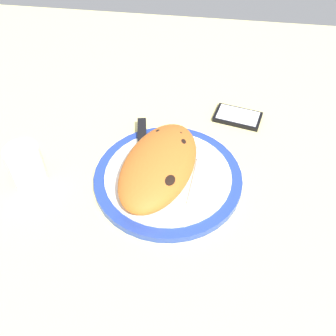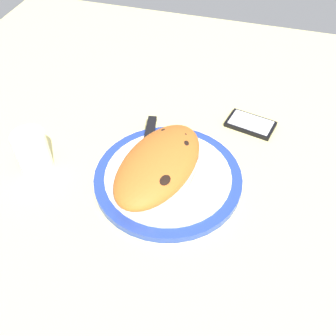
{
  "view_description": "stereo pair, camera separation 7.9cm",
  "coord_description": "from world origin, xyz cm",
  "px_view_note": "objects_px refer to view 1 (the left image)",
  "views": [
    {
      "loc": [
        -53.84,
        -7.5,
        62.03
      ],
      "look_at": [
        0.0,
        0.0,
        3.89
      ],
      "focal_mm": 41.65,
      "sensor_mm": 36.0,
      "label": 1
    },
    {
      "loc": [
        -52.17,
        -15.27,
        62.03
      ],
      "look_at": [
        0.0,
        0.0,
        3.89
      ],
      "focal_mm": 41.65,
      "sensor_mm": 36.0,
      "label": 2
    }
  ],
  "objects_px": {
    "plate": "(168,178)",
    "smartphone": "(238,117)",
    "calzone": "(159,165)",
    "fork": "(197,168)",
    "knife": "(142,144)",
    "water_glass": "(27,168)"
  },
  "relations": [
    {
      "from": "plate",
      "to": "water_glass",
      "type": "xyz_separation_m",
      "value": [
        -0.04,
        0.28,
        0.03
      ]
    },
    {
      "from": "plate",
      "to": "smartphone",
      "type": "distance_m",
      "value": 0.27
    },
    {
      "from": "water_glass",
      "to": "calzone",
      "type": "bearing_deg",
      "value": -82.74
    },
    {
      "from": "knife",
      "to": "smartphone",
      "type": "xyz_separation_m",
      "value": [
        0.15,
        -0.21,
        -0.02
      ]
    },
    {
      "from": "calzone",
      "to": "fork",
      "type": "bearing_deg",
      "value": -67.39
    },
    {
      "from": "plate",
      "to": "fork",
      "type": "bearing_deg",
      "value": -67.06
    },
    {
      "from": "plate",
      "to": "calzone",
      "type": "bearing_deg",
      "value": 111.52
    },
    {
      "from": "fork",
      "to": "smartphone",
      "type": "relative_size",
      "value": 1.32
    },
    {
      "from": "fork",
      "to": "water_glass",
      "type": "height_order",
      "value": "water_glass"
    },
    {
      "from": "fork",
      "to": "knife",
      "type": "height_order",
      "value": "knife"
    },
    {
      "from": "plate",
      "to": "knife",
      "type": "xyz_separation_m",
      "value": [
        0.08,
        0.07,
        0.01
      ]
    },
    {
      "from": "fork",
      "to": "knife",
      "type": "distance_m",
      "value": 0.14
    },
    {
      "from": "water_glass",
      "to": "plate",
      "type": "bearing_deg",
      "value": -81.8
    },
    {
      "from": "plate",
      "to": "fork",
      "type": "relative_size",
      "value": 1.89
    },
    {
      "from": "plate",
      "to": "water_glass",
      "type": "distance_m",
      "value": 0.29
    },
    {
      "from": "knife",
      "to": "fork",
      "type": "bearing_deg",
      "value": -112.44
    },
    {
      "from": "smartphone",
      "to": "fork",
      "type": "bearing_deg",
      "value": 157.45
    },
    {
      "from": "smartphone",
      "to": "plate",
      "type": "bearing_deg",
      "value": 147.8
    },
    {
      "from": "calzone",
      "to": "knife",
      "type": "xyz_separation_m",
      "value": [
        0.08,
        0.05,
        -0.03
      ]
    },
    {
      "from": "plate",
      "to": "water_glass",
      "type": "relative_size",
      "value": 3.36
    },
    {
      "from": "calzone",
      "to": "water_glass",
      "type": "xyz_separation_m",
      "value": [
        -0.03,
        0.27,
        -0.01
      ]
    },
    {
      "from": "fork",
      "to": "water_glass",
      "type": "xyz_separation_m",
      "value": [
        -0.07,
        0.34,
        0.02
      ]
    }
  ]
}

